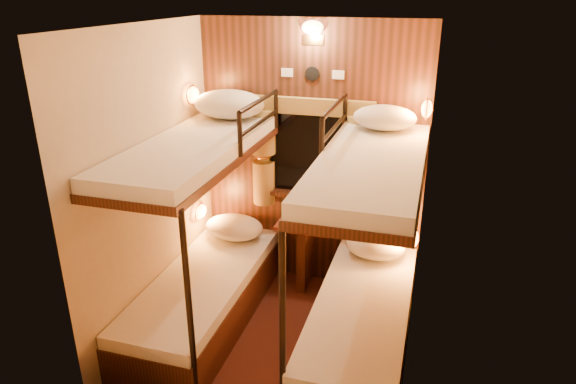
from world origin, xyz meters
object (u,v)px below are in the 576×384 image
(table, at_px, (305,246))
(bunk_right, at_px, (363,288))
(bottle_left, at_px, (300,212))
(bottle_right, at_px, (312,215))
(bunk_left, at_px, (203,263))

(table, bearing_deg, bunk_right, -50.33)
(bottle_left, xyz_separation_m, bottle_right, (0.12, -0.04, 0.00))
(bunk_left, relative_size, bunk_right, 1.00)
(bunk_left, relative_size, bottle_left, 9.06)
(bunk_right, bearing_deg, bottle_left, 131.34)
(table, bearing_deg, bottle_right, -21.55)
(table, distance_m, bottle_left, 0.33)
(table, height_order, bottle_left, bottle_left)
(bunk_left, height_order, bottle_right, bunk_left)
(bunk_right, relative_size, bottle_left, 9.06)
(bunk_left, bearing_deg, bottle_right, 46.39)
(bunk_right, xyz_separation_m, bottle_left, (-0.70, 0.80, 0.18))
(bottle_right, bearing_deg, bunk_right, -52.51)
(bunk_right, relative_size, table, 2.90)
(bunk_right, distance_m, bottle_right, 0.97)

